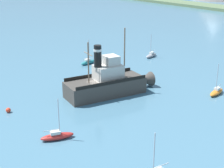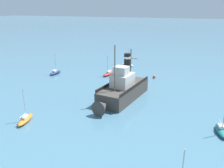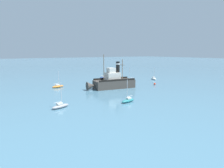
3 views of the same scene
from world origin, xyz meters
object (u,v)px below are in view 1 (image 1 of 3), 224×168
at_px(old_tugboat, 109,83).
at_px(sailboat_grey, 151,55).
at_px(sailboat_red, 57,136).
at_px(mooring_buoy, 8,110).
at_px(sailboat_teal, 88,62).
at_px(sailboat_orange, 216,92).

xyz_separation_m(old_tugboat, sailboat_grey, (-11.94, 19.88, -1.40)).
xyz_separation_m(sailboat_grey, sailboat_red, (19.77, -32.94, 0.00)).
bearing_deg(mooring_buoy, sailboat_teal, 121.49).
relative_size(sailboat_orange, mooring_buoy, 7.31).
distance_m(sailboat_red, mooring_buoy, 10.60).
distance_m(old_tugboat, sailboat_orange, 16.38).
bearing_deg(sailboat_teal, mooring_buoy, -58.51).
xyz_separation_m(old_tugboat, sailboat_orange, (9.90, 12.98, -1.40)).
bearing_deg(sailboat_teal, sailboat_red, -39.71).
distance_m(sailboat_teal, sailboat_red, 30.45).
height_order(sailboat_orange, mooring_buoy, sailboat_orange).
bearing_deg(sailboat_grey, old_tugboat, -59.02).
height_order(old_tugboat, mooring_buoy, old_tugboat).
relative_size(sailboat_red, mooring_buoy, 7.31).
height_order(sailboat_teal, sailboat_red, same).
height_order(sailboat_orange, sailboat_grey, same).
height_order(sailboat_grey, sailboat_red, same).
xyz_separation_m(sailboat_orange, mooring_buoy, (-12.52, -27.75, -0.09)).
relative_size(old_tugboat, mooring_buoy, 21.98).
bearing_deg(old_tugboat, sailboat_red, -59.04).
height_order(sailboat_teal, mooring_buoy, sailboat_teal).
bearing_deg(mooring_buoy, sailboat_orange, 65.71).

